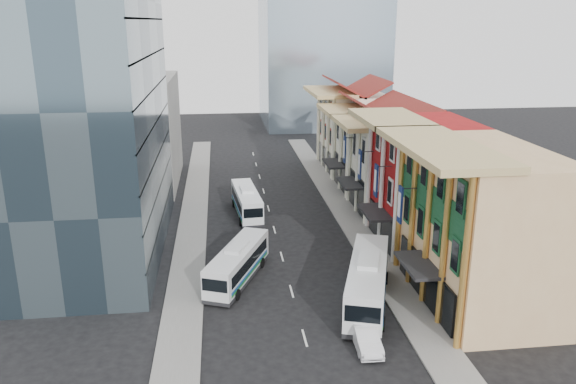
{
  "coord_description": "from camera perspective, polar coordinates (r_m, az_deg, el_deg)",
  "views": [
    {
      "loc": [
        -5.26,
        -32.47,
        20.82
      ],
      "look_at": [
        0.84,
        17.2,
        5.53
      ],
      "focal_mm": 35.0,
      "sensor_mm": 36.0,
      "label": 1
    }
  ],
  "objects": [
    {
      "name": "shophouse_tan",
      "position": [
        44.66,
        19.05,
        -3.37
      ],
      "size": [
        8.0,
        14.0,
        12.0
      ],
      "primitive_type": "cube",
      "color": "#DAB17D",
      "rests_on": "ground"
    },
    {
      "name": "shophouse_red",
      "position": [
        55.12,
        13.73,
        0.89
      ],
      "size": [
        8.0,
        10.0,
        12.0
      ],
      "primitive_type": "cube",
      "color": "maroon",
      "rests_on": "ground"
    },
    {
      "name": "ground",
      "position": [
        38.93,
        1.93,
        -15.36
      ],
      "size": [
        200.0,
        200.0,
        0.0
      ],
      "primitive_type": "plane",
      "color": "black",
      "rests_on": "ground"
    },
    {
      "name": "office_tower",
      "position": [
        53.11,
        -20.03,
        9.69
      ],
      "size": [
        12.0,
        26.0,
        30.0
      ],
      "primitive_type": "cube",
      "color": "#364955",
      "rests_on": "ground"
    },
    {
      "name": "office_block_far",
      "position": [
        76.5,
        -15.04,
        6.0
      ],
      "size": [
        10.0,
        18.0,
        14.0
      ],
      "primitive_type": "cube",
      "color": "gray",
      "rests_on": "ground"
    },
    {
      "name": "sidewalk_right",
      "position": [
        59.89,
        6.74,
        -3.4
      ],
      "size": [
        3.0,
        90.0,
        0.15
      ],
      "primitive_type": "cube",
      "color": "slate",
      "rests_on": "ground"
    },
    {
      "name": "bus_right",
      "position": [
        43.63,
        8.09,
        -8.9
      ],
      "size": [
        6.31,
        12.09,
        3.79
      ],
      "primitive_type": null,
      "rotation": [
        0.0,
        0.0,
        -0.32
      ],
      "color": "silver",
      "rests_on": "ground"
    },
    {
      "name": "shophouse_cream_mid",
      "position": [
        72.39,
        8.62,
        4.17
      ],
      "size": [
        8.0,
        9.0,
        10.0
      ],
      "primitive_type": "cube",
      "color": "white",
      "rests_on": "ground"
    },
    {
      "name": "sidewalk_left",
      "position": [
        58.37,
        -9.75,
        -4.09
      ],
      "size": [
        3.0,
        90.0,
        0.15
      ],
      "primitive_type": "cube",
      "color": "slate",
      "rests_on": "ground"
    },
    {
      "name": "shophouse_cream_far",
      "position": [
        82.24,
        6.7,
        6.14
      ],
      "size": [
        8.0,
        12.0,
        11.0
      ],
      "primitive_type": "cube",
      "color": "white",
      "rests_on": "ground"
    },
    {
      "name": "bus_left_far",
      "position": [
        62.59,
        -4.22,
        -0.94
      ],
      "size": [
        3.2,
        10.15,
        3.2
      ],
      "primitive_type": null,
      "rotation": [
        0.0,
        0.0,
        0.09
      ],
      "color": "white",
      "rests_on": "ground"
    },
    {
      "name": "sedan_right",
      "position": [
        38.8,
        7.89,
        -14.39
      ],
      "size": [
        1.61,
        4.39,
        1.44
      ],
      "primitive_type": "imported",
      "rotation": [
        0.0,
        0.0,
        -0.02
      ],
      "color": "silver",
      "rests_on": "ground"
    },
    {
      "name": "bus_left_near",
      "position": [
        47.08,
        -5.13,
        -7.18
      ],
      "size": [
        5.95,
        10.09,
        3.19
      ],
      "primitive_type": null,
      "rotation": [
        0.0,
        0.0,
        -0.39
      ],
      "color": "silver",
      "rests_on": "ground"
    },
    {
      "name": "shophouse_cream_near",
      "position": [
        64.02,
        10.74,
        2.38
      ],
      "size": [
        8.0,
        9.0,
        10.0
      ],
      "primitive_type": "cube",
      "color": "white",
      "rests_on": "ground"
    }
  ]
}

